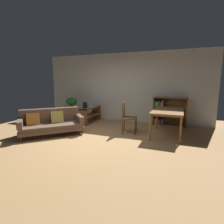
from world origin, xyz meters
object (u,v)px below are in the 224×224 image
dining_table (168,113)px  bookshelf (167,111)px  media_console (90,115)px  open_laptop (89,106)px  desk_speaker (85,105)px  fabric_couch (51,123)px  potted_floor_plant (72,105)px  dining_chair_near (127,116)px

dining_table → bookshelf: size_ratio=1.21×
media_console → open_laptop: open_laptop is taller
media_console → desk_speaker: size_ratio=5.29×
fabric_couch → desk_speaker: bearing=77.6°
potted_floor_plant → bookshelf: bearing=7.4°
desk_speaker → bookshelf: (2.87, 0.97, -0.22)m
media_console → potted_floor_plant: 0.99m
fabric_couch → dining_chair_near: (2.12, 0.99, 0.19)m
fabric_couch → potted_floor_plant: 2.08m
fabric_couch → dining_table: size_ratio=1.31×
media_console → desk_speaker: desk_speaker is taller
open_laptop → bookshelf: bearing=11.3°
dining_chair_near → dining_table: bearing=9.1°
potted_floor_plant → desk_speaker: bearing=-27.7°
media_console → dining_chair_near: size_ratio=1.22×
desk_speaker → potted_floor_plant: (-0.92, 0.48, -0.12)m
open_laptop → bookshelf: size_ratio=0.38×
dining_table → dining_chair_near: 1.22m
media_console → dining_table: bearing=-12.1°
desk_speaker → potted_floor_plant: potted_floor_plant is taller
desk_speaker → bookshelf: bookshelf is taller
dining_table → bookshelf: bearing=95.0°
fabric_couch → desk_speaker: 1.58m
desk_speaker → dining_chair_near: dining_chair_near is taller
bookshelf → potted_floor_plant: bearing=-172.6°
potted_floor_plant → fabric_couch: bearing=-73.5°
bookshelf → dining_table: bearing=-85.0°
potted_floor_plant → media_console: bearing=-10.2°
dining_chair_near → bookshelf: bookshelf is taller
potted_floor_plant → dining_table: (3.90, -0.80, 0.09)m
dining_chair_near → open_laptop: bearing=153.9°
dining_table → bookshelf: (-0.11, 1.29, -0.18)m
open_laptop → bookshelf: bookshelf is taller
fabric_couch → dining_chair_near: dining_chair_near is taller
open_laptop → potted_floor_plant: 0.87m
open_laptop → dining_table: (3.04, -0.71, 0.06)m
potted_floor_plant → dining_table: 3.98m
media_console → open_laptop: size_ratio=2.67×
dining_chair_near → desk_speaker: bearing=163.9°
media_console → dining_chair_near: 1.97m
bookshelf → dining_chair_near: bearing=-126.0°
media_console → desk_speaker: 0.52m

